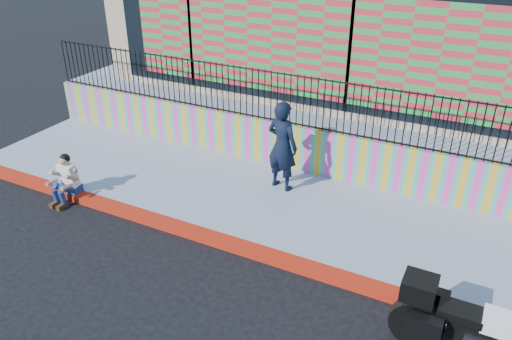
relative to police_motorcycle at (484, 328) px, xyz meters
The scene contains 10 objects.
ground 3.76m from the police_motorcycle, 167.79° to the left, with size 90.00×90.00×0.00m, color black.
red_curb 3.75m from the police_motorcycle, 167.79° to the left, with size 16.00×0.30×0.15m, color red.
sidewalk 4.40m from the police_motorcycle, 146.08° to the left, with size 16.00×3.00×0.15m, color #959DB3.
mural_wall 5.42m from the police_motorcycle, 131.89° to the left, with size 16.00×0.20×1.10m, color #F540A9.
metal_fence 5.55m from the police_motorcycle, 131.89° to the left, with size 15.80×0.04×1.20m, color black, non-canonical shape.
elevated_platform 9.82m from the police_motorcycle, 111.61° to the left, with size 16.00×10.00×1.25m, color #959DB3.
storefront_building 9.97m from the police_motorcycle, 112.08° to the left, with size 14.00×8.06×4.00m.
police_motorcycle is the anchor object (origin of this frame).
police_officer 5.37m from the police_motorcycle, 144.99° to the left, with size 0.73×0.48×2.01m, color black.
seated_man 8.38m from the police_motorcycle, behind, with size 0.54×0.71×1.06m.
Camera 1 is at (3.12, -6.58, 5.68)m, focal length 35.00 mm.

